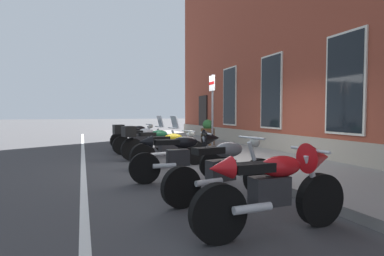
{
  "coord_description": "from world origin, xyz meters",
  "views": [
    {
      "loc": [
        7.52,
        -3.21,
        1.37
      ],
      "look_at": [
        -0.61,
        -0.32,
        0.96
      ],
      "focal_mm": 29.03,
      "sensor_mm": 36.0,
      "label": 1
    }
  ],
  "objects_px": {
    "motorcycle_silver_touring": "(140,138)",
    "motorcycle_black_sport": "(184,153)",
    "motorcycle_red_sport": "(279,185)",
    "parking_sign": "(212,103)",
    "motorcycle_green_touring": "(153,141)",
    "barrel_planter": "(208,134)",
    "motorcycle_black_naked": "(137,136)",
    "motorcycle_yellow_naked": "(170,149)",
    "motorcycle_grey_naked": "(224,170)"
  },
  "relations": [
    {
      "from": "motorcycle_yellow_naked",
      "to": "motorcycle_grey_naked",
      "type": "bearing_deg",
      "value": -0.22
    },
    {
      "from": "motorcycle_black_naked",
      "to": "motorcycle_green_touring",
      "type": "height_order",
      "value": "motorcycle_green_touring"
    },
    {
      "from": "motorcycle_silver_touring",
      "to": "motorcycle_red_sport",
      "type": "distance_m",
      "value": 7.49
    },
    {
      "from": "motorcycle_silver_touring",
      "to": "motorcycle_black_sport",
      "type": "distance_m",
      "value": 4.55
    },
    {
      "from": "motorcycle_black_sport",
      "to": "motorcycle_grey_naked",
      "type": "xyz_separation_m",
      "value": [
        1.52,
        0.16,
        -0.08
      ]
    },
    {
      "from": "motorcycle_red_sport",
      "to": "parking_sign",
      "type": "relative_size",
      "value": 0.86
    },
    {
      "from": "motorcycle_black_naked",
      "to": "motorcycle_silver_touring",
      "type": "height_order",
      "value": "motorcycle_silver_touring"
    },
    {
      "from": "parking_sign",
      "to": "motorcycle_black_sport",
      "type": "bearing_deg",
      "value": -34.13
    },
    {
      "from": "motorcycle_silver_touring",
      "to": "motorcycle_green_touring",
      "type": "relative_size",
      "value": 0.97
    },
    {
      "from": "motorcycle_black_sport",
      "to": "barrel_planter",
      "type": "height_order",
      "value": "barrel_planter"
    },
    {
      "from": "parking_sign",
      "to": "barrel_planter",
      "type": "distance_m",
      "value": 3.05
    },
    {
      "from": "motorcycle_yellow_naked",
      "to": "motorcycle_grey_naked",
      "type": "height_order",
      "value": "motorcycle_grey_naked"
    },
    {
      "from": "motorcycle_green_touring",
      "to": "motorcycle_red_sport",
      "type": "height_order",
      "value": "motorcycle_green_touring"
    },
    {
      "from": "motorcycle_black_naked",
      "to": "motorcycle_yellow_naked",
      "type": "distance_m",
      "value": 4.47
    },
    {
      "from": "motorcycle_silver_touring",
      "to": "parking_sign",
      "type": "height_order",
      "value": "parking_sign"
    },
    {
      "from": "motorcycle_black_sport",
      "to": "motorcycle_black_naked",
      "type": "bearing_deg",
      "value": 179.34
    },
    {
      "from": "motorcycle_silver_touring",
      "to": "motorcycle_red_sport",
      "type": "bearing_deg",
      "value": 2.0
    },
    {
      "from": "motorcycle_black_naked",
      "to": "motorcycle_black_sport",
      "type": "distance_m",
      "value": 6.14
    },
    {
      "from": "motorcycle_silver_touring",
      "to": "motorcycle_red_sport",
      "type": "relative_size",
      "value": 1.03
    },
    {
      "from": "motorcycle_silver_touring",
      "to": "motorcycle_black_sport",
      "type": "height_order",
      "value": "motorcycle_silver_touring"
    },
    {
      "from": "motorcycle_silver_touring",
      "to": "motorcycle_black_sport",
      "type": "bearing_deg",
      "value": 1.2
    },
    {
      "from": "motorcycle_green_touring",
      "to": "parking_sign",
      "type": "height_order",
      "value": "parking_sign"
    },
    {
      "from": "motorcycle_red_sport",
      "to": "barrel_planter",
      "type": "height_order",
      "value": "barrel_planter"
    },
    {
      "from": "motorcycle_black_sport",
      "to": "motorcycle_red_sport",
      "type": "xyz_separation_m",
      "value": [
        2.93,
        0.17,
        -0.01
      ]
    },
    {
      "from": "motorcycle_grey_naked",
      "to": "parking_sign",
      "type": "bearing_deg",
      "value": 159.36
    },
    {
      "from": "motorcycle_yellow_naked",
      "to": "barrel_planter",
      "type": "relative_size",
      "value": 2.13
    },
    {
      "from": "motorcycle_silver_touring",
      "to": "motorcycle_grey_naked",
      "type": "bearing_deg",
      "value": 2.45
    },
    {
      "from": "motorcycle_green_touring",
      "to": "parking_sign",
      "type": "xyz_separation_m",
      "value": [
        0.7,
        1.62,
        1.13
      ]
    },
    {
      "from": "motorcycle_black_naked",
      "to": "motorcycle_silver_touring",
      "type": "bearing_deg",
      "value": -5.96
    },
    {
      "from": "motorcycle_black_naked",
      "to": "motorcycle_grey_naked",
      "type": "height_order",
      "value": "motorcycle_grey_naked"
    },
    {
      "from": "motorcycle_green_touring",
      "to": "parking_sign",
      "type": "relative_size",
      "value": 0.92
    },
    {
      "from": "motorcycle_yellow_naked",
      "to": "motorcycle_green_touring",
      "type": "bearing_deg",
      "value": -174.6
    },
    {
      "from": "motorcycle_grey_naked",
      "to": "motorcycle_red_sport",
      "type": "xyz_separation_m",
      "value": [
        1.42,
        0.0,
        0.07
      ]
    },
    {
      "from": "motorcycle_black_naked",
      "to": "motorcycle_green_touring",
      "type": "relative_size",
      "value": 0.95
    },
    {
      "from": "motorcycle_black_naked",
      "to": "motorcycle_green_touring",
      "type": "xyz_separation_m",
      "value": [
        3.0,
        -0.03,
        0.06
      ]
    },
    {
      "from": "motorcycle_green_touring",
      "to": "barrel_planter",
      "type": "distance_m",
      "value": 3.26
    },
    {
      "from": "motorcycle_black_naked",
      "to": "parking_sign",
      "type": "relative_size",
      "value": 0.87
    },
    {
      "from": "motorcycle_black_sport",
      "to": "motorcycle_green_touring",
      "type": "bearing_deg",
      "value": 179.3
    },
    {
      "from": "motorcycle_yellow_naked",
      "to": "parking_sign",
      "type": "height_order",
      "value": "parking_sign"
    },
    {
      "from": "motorcycle_black_naked",
      "to": "motorcycle_red_sport",
      "type": "bearing_deg",
      "value": 0.6
    },
    {
      "from": "motorcycle_grey_naked",
      "to": "parking_sign",
      "type": "distance_m",
      "value": 4.39
    },
    {
      "from": "motorcycle_yellow_naked",
      "to": "barrel_planter",
      "type": "bearing_deg",
      "value": 144.66
    },
    {
      "from": "motorcycle_silver_touring",
      "to": "motorcycle_yellow_naked",
      "type": "bearing_deg",
      "value": 5.4
    },
    {
      "from": "parking_sign",
      "to": "motorcycle_red_sport",
      "type": "bearing_deg",
      "value": -15.49
    },
    {
      "from": "motorcycle_silver_touring",
      "to": "motorcycle_grey_naked",
      "type": "relative_size",
      "value": 1.0
    },
    {
      "from": "motorcycle_silver_touring",
      "to": "motorcycle_red_sport",
      "type": "xyz_separation_m",
      "value": [
        7.49,
        0.26,
        0.02
      ]
    },
    {
      "from": "parking_sign",
      "to": "barrel_planter",
      "type": "height_order",
      "value": "parking_sign"
    },
    {
      "from": "motorcycle_silver_touring",
      "to": "motorcycle_green_touring",
      "type": "distance_m",
      "value": 1.42
    },
    {
      "from": "motorcycle_silver_touring",
      "to": "motorcycle_yellow_naked",
      "type": "height_order",
      "value": "motorcycle_silver_touring"
    },
    {
      "from": "parking_sign",
      "to": "barrel_planter",
      "type": "relative_size",
      "value": 2.39
    }
  ]
}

